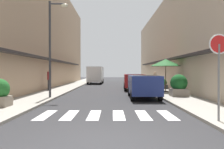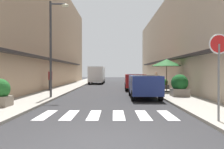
# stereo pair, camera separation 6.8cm
# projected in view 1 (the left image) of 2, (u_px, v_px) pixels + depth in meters

# --- Properties ---
(ground_plane) EXTENTS (96.57, 96.57, 0.00)m
(ground_plane) POSITION_uv_depth(u_px,v_px,m) (111.00, 89.00, 23.26)
(ground_plane) COLOR #2B2B2D
(sidewalk_left) EXTENTS (2.40, 61.45, 0.12)m
(sidewalk_left) POSITION_uv_depth(u_px,v_px,m) (65.00, 89.00, 23.27)
(sidewalk_left) COLOR #9E998E
(sidewalk_left) RESTS_ON ground_plane
(sidewalk_right) EXTENTS (2.40, 61.45, 0.12)m
(sidewalk_right) POSITION_uv_depth(u_px,v_px,m) (157.00, 89.00, 23.24)
(sidewalk_right) COLOR #9E998E
(sidewalk_right) RESTS_ON ground_plane
(building_row_left) EXTENTS (5.50, 41.51, 11.65)m
(building_row_left) POSITION_uv_depth(u_px,v_px,m) (30.00, 31.00, 24.41)
(building_row_left) COLOR tan
(building_row_left) RESTS_ON ground_plane
(building_row_right) EXTENTS (5.50, 41.51, 9.27)m
(building_row_right) POSITION_uv_depth(u_px,v_px,m) (192.00, 43.00, 24.36)
(building_row_right) COLOR #C6B299
(building_row_right) RESTS_ON ground_plane
(crosswalk) EXTENTS (5.20, 2.20, 0.01)m
(crosswalk) POSITION_uv_depth(u_px,v_px,m) (107.00, 115.00, 9.41)
(crosswalk) COLOR silver
(crosswalk) RESTS_ON ground_plane
(parked_car_near) EXTENTS (1.87, 4.52, 1.47)m
(parked_car_near) POSITION_uv_depth(u_px,v_px,m) (144.00, 84.00, 15.33)
(parked_car_near) COLOR navy
(parked_car_near) RESTS_ON ground_plane
(parked_car_mid) EXTENTS (1.93, 4.30, 1.47)m
(parked_car_mid) POSITION_uv_depth(u_px,v_px,m) (135.00, 80.00, 22.15)
(parked_car_mid) COLOR maroon
(parked_car_mid) RESTS_ON ground_plane
(delivery_van) EXTENTS (2.09, 5.44, 2.37)m
(delivery_van) POSITION_uv_depth(u_px,v_px,m) (97.00, 74.00, 33.71)
(delivery_van) COLOR silver
(delivery_van) RESTS_ON ground_plane
(round_street_sign) EXTENTS (0.65, 0.07, 2.79)m
(round_street_sign) POSITION_uv_depth(u_px,v_px,m) (220.00, 54.00, 7.69)
(round_street_sign) COLOR slate
(round_street_sign) RESTS_ON sidewalk_right
(street_lamp) EXTENTS (1.19, 0.28, 5.91)m
(street_lamp) POSITION_uv_depth(u_px,v_px,m) (54.00, 39.00, 14.87)
(street_lamp) COLOR #38383D
(street_lamp) RESTS_ON sidewalk_left
(cafe_umbrella) EXTENTS (2.39, 2.39, 2.57)m
(cafe_umbrella) POSITION_uv_depth(u_px,v_px,m) (167.00, 63.00, 18.93)
(cafe_umbrella) COLOR #262626
(cafe_umbrella) RESTS_ON sidewalk_right
(planter_corner) EXTENTS (0.94, 0.94, 1.27)m
(planter_corner) POSITION_uv_depth(u_px,v_px,m) (0.00, 93.00, 10.92)
(planter_corner) COLOR gray
(planter_corner) RESTS_ON sidewalk_left
(planter_midblock) EXTENTS (1.08, 1.08, 1.41)m
(planter_midblock) POSITION_uv_depth(u_px,v_px,m) (180.00, 86.00, 15.43)
(planter_midblock) COLOR gray
(planter_midblock) RESTS_ON sidewalk_right
(planter_far) EXTENTS (0.70, 0.70, 0.91)m
(planter_far) POSITION_uv_depth(u_px,v_px,m) (164.00, 84.00, 21.97)
(planter_far) COLOR #4C4C4C
(planter_far) RESTS_ON sidewalk_right
(pedestrian_walking_near) EXTENTS (0.34, 0.34, 1.82)m
(pedestrian_walking_near) POSITION_uv_depth(u_px,v_px,m) (50.00, 79.00, 20.45)
(pedestrian_walking_near) COLOR #282B33
(pedestrian_walking_near) RESTS_ON sidewalk_left
(pedestrian_walking_far) EXTENTS (0.34, 0.34, 1.55)m
(pedestrian_walking_far) POSITION_uv_depth(u_px,v_px,m) (156.00, 80.00, 23.19)
(pedestrian_walking_far) COLOR #282B33
(pedestrian_walking_far) RESTS_ON sidewalk_right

